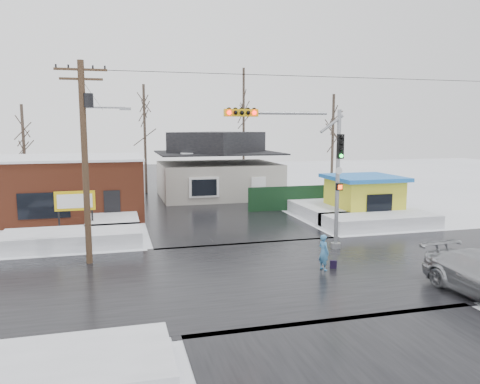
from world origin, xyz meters
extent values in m
plane|color=white|center=(0.00, 0.00, 0.00)|extent=(120.00, 120.00, 0.00)
cube|color=black|center=(0.00, 0.00, 0.01)|extent=(10.00, 120.00, 0.02)
cube|color=black|center=(0.00, 0.00, 0.01)|extent=(120.00, 10.00, 0.02)
cube|color=white|center=(-9.00, 7.00, 0.40)|extent=(7.00, 3.00, 0.80)
cube|color=white|center=(9.00, 7.00, 0.40)|extent=(7.00, 3.00, 0.80)
cube|color=white|center=(-9.00, -7.00, 0.35)|extent=(7.00, 3.00, 0.70)
cube|color=white|center=(-7.00, 12.00, 0.40)|extent=(3.00, 8.00, 0.80)
cube|color=white|center=(7.00, 12.00, 0.40)|extent=(3.00, 8.00, 0.80)
cylinder|color=gray|center=(4.00, 3.00, 3.50)|extent=(0.20, 0.20, 7.00)
cylinder|color=gray|center=(4.00, 3.00, 0.15)|extent=(0.50, 0.50, 0.30)
cylinder|color=gray|center=(1.00, 3.00, 6.80)|extent=(4.60, 0.14, 0.14)
cube|color=gold|center=(-1.00, 3.00, 6.80)|extent=(1.60, 0.28, 0.35)
sphere|color=#FF0C0C|center=(-1.60, 2.84, 6.80)|extent=(0.20, 0.20, 0.20)
sphere|color=#FF0C0C|center=(-0.40, 2.84, 6.80)|extent=(0.20, 0.20, 0.20)
cube|color=black|center=(4.00, 2.80, 5.20)|extent=(0.30, 0.22, 1.20)
sphere|color=#0CE533|center=(4.00, 2.66, 4.75)|extent=(0.18, 0.18, 0.18)
cube|color=black|center=(4.00, 2.80, 3.20)|extent=(0.30, 0.20, 0.35)
cylinder|color=#382619|center=(-8.00, 3.50, 4.50)|extent=(0.28, 0.28, 9.00)
cube|color=#382619|center=(-8.00, 3.50, 8.60)|extent=(2.20, 0.10, 0.10)
cube|color=#382619|center=(-8.00, 3.50, 8.20)|extent=(1.80, 0.10, 0.10)
cylinder|color=black|center=(-7.75, 3.50, 7.30)|extent=(0.44, 0.44, 0.60)
cylinder|color=gray|center=(-7.10, 3.50, 7.00)|extent=(1.80, 0.08, 0.08)
cube|color=gray|center=(-6.20, 3.50, 6.95)|extent=(0.50, 0.22, 0.12)
cube|color=brown|center=(-11.00, 16.00, 2.00)|extent=(12.00, 8.00, 4.00)
cube|color=white|center=(-11.00, 16.00, 4.05)|extent=(12.20, 8.20, 0.15)
cube|color=black|center=(-11.00, 11.98, 1.40)|extent=(3.00, 0.08, 1.60)
cube|color=black|center=(-7.00, 11.98, 1.10)|extent=(1.00, 0.08, 2.20)
cylinder|color=black|center=(-9.90, 9.50, 0.90)|extent=(0.10, 0.10, 1.80)
cylinder|color=black|center=(-8.10, 9.50, 0.90)|extent=(0.10, 0.10, 1.80)
cube|color=gold|center=(-9.00, 9.50, 2.00)|extent=(2.20, 0.18, 1.10)
cube|color=white|center=(-9.00, 9.39, 2.00)|extent=(1.90, 0.02, 0.80)
cube|color=#ABA59A|center=(2.00, 22.00, 1.50)|extent=(10.00, 8.00, 3.00)
cube|color=black|center=(2.00, 22.00, 3.90)|extent=(10.40, 8.40, 0.12)
pyramid|color=black|center=(2.00, 22.00, 4.86)|extent=(9.00, 7.00, 1.80)
cube|color=brown|center=(5.20, 23.00, 4.90)|extent=(0.70, 0.70, 1.40)
cube|color=white|center=(0.00, 17.95, 1.40)|extent=(2.40, 0.12, 1.60)
cube|color=yellow|center=(9.50, 10.00, 1.30)|extent=(4.00, 4.00, 2.60)
cube|color=#175AB1|center=(9.50, 10.00, 2.75)|extent=(4.60, 4.60, 0.25)
cube|color=black|center=(9.50, 7.97, 1.30)|extent=(1.80, 0.06, 1.20)
cube|color=black|center=(6.50, 14.00, 0.90)|extent=(8.00, 0.12, 1.80)
cylinder|color=#332821|center=(-4.00, 26.00, 5.00)|extent=(0.24, 0.24, 10.00)
cylinder|color=#332821|center=(6.00, 28.00, 6.00)|extent=(0.24, 0.24, 12.00)
cylinder|color=#332821|center=(12.00, 20.00, 4.50)|extent=(0.24, 0.24, 9.00)
cylinder|color=#332821|center=(-14.00, 24.00, 4.00)|extent=(0.24, 0.24, 8.00)
imported|color=teal|center=(1.84, -0.18, 0.78)|extent=(0.51, 0.65, 1.56)
cube|color=black|center=(2.34, -0.11, 0.17)|extent=(0.30, 0.20, 0.35)
camera|label=1|loc=(-6.69, -18.16, 6.16)|focal=35.00mm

